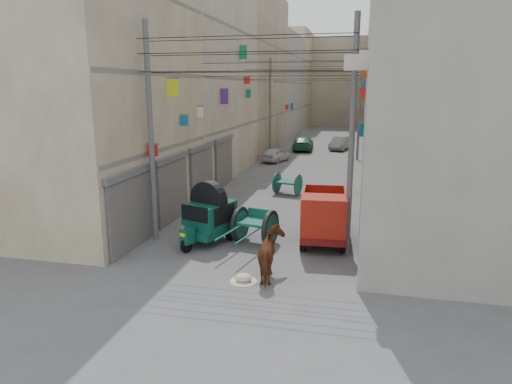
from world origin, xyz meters
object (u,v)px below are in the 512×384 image
(mini_truck, at_px, (324,220))
(distant_car_white, at_px, (276,155))
(feed_sack, at_px, (244,278))
(distant_car_green, at_px, (303,143))
(horse, at_px, (272,255))
(second_cart, at_px, (288,183))
(tonga_cart, at_px, (255,225))
(distant_car_grey, at_px, (340,143))
(auto_rickshaw, at_px, (209,215))

(mini_truck, xyz_separation_m, distant_car_white, (-5.30, 18.69, -0.41))
(feed_sack, height_order, distant_car_white, distant_car_white)
(distant_car_white, height_order, distant_car_green, distant_car_green)
(horse, bearing_deg, feed_sack, 17.74)
(distant_car_green, bearing_deg, distant_car_white, 76.28)
(horse, relative_size, distant_car_green, 0.41)
(feed_sack, distance_m, horse, 1.08)
(second_cart, distance_m, horse, 11.30)
(second_cart, bearing_deg, tonga_cart, -75.77)
(horse, distance_m, distant_car_grey, 30.39)
(mini_truck, bearing_deg, distant_car_green, 94.74)
(mini_truck, xyz_separation_m, horse, (-1.25, -3.45, -0.20))
(auto_rickshaw, distance_m, distant_car_grey, 27.85)
(distant_car_white, relative_size, distant_car_grey, 0.88)
(distant_car_white, relative_size, distant_car_green, 0.74)
(auto_rickshaw, bearing_deg, tonga_cart, 27.91)
(mini_truck, distance_m, second_cart, 8.20)
(mini_truck, height_order, distant_car_green, mini_truck)
(second_cart, distance_m, distant_car_white, 11.25)
(feed_sack, bearing_deg, distant_car_grey, 87.67)
(feed_sack, distance_m, distant_car_grey, 30.83)
(auto_rickshaw, distance_m, second_cart, 8.62)
(mini_truck, bearing_deg, auto_rickshaw, -174.80)
(auto_rickshaw, bearing_deg, distant_car_green, 109.08)
(distant_car_grey, bearing_deg, feed_sack, -81.19)
(tonga_cart, distance_m, mini_truck, 2.53)
(second_cart, bearing_deg, horse, -69.73)
(auto_rickshaw, bearing_deg, second_cart, 98.74)
(second_cart, relative_size, distant_car_grey, 0.42)
(auto_rickshaw, distance_m, mini_truck, 4.23)
(tonga_cart, height_order, distant_car_green, tonga_cart)
(feed_sack, height_order, horse, horse)
(auto_rickshaw, bearing_deg, distant_car_white, 112.58)
(horse, xyz_separation_m, distant_car_grey, (0.48, 30.39, -0.16))
(auto_rickshaw, xyz_separation_m, distant_car_grey, (3.41, 27.64, -0.45))
(auto_rickshaw, relative_size, horse, 1.46)
(auto_rickshaw, height_order, mini_truck, mini_truck)
(mini_truck, relative_size, second_cart, 2.39)
(feed_sack, relative_size, horse, 0.28)
(feed_sack, height_order, distant_car_grey, distant_car_grey)
(tonga_cart, bearing_deg, auto_rickshaw, -159.41)
(tonga_cart, relative_size, distant_car_grey, 0.85)
(distant_car_white, bearing_deg, distant_car_green, -83.47)
(feed_sack, relative_size, distant_car_white, 0.16)
(mini_truck, height_order, horse, mini_truck)
(horse, bearing_deg, mini_truck, -120.36)
(tonga_cart, relative_size, second_cart, 2.02)
(feed_sack, distance_m, distant_car_green, 29.72)
(distant_car_green, bearing_deg, feed_sack, 89.94)
(feed_sack, height_order, distant_car_green, distant_car_green)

